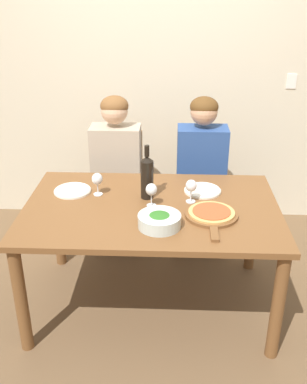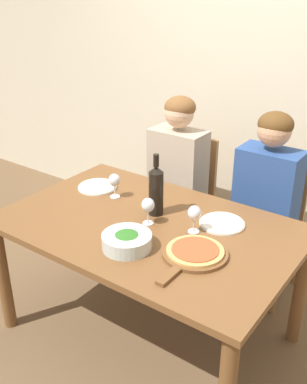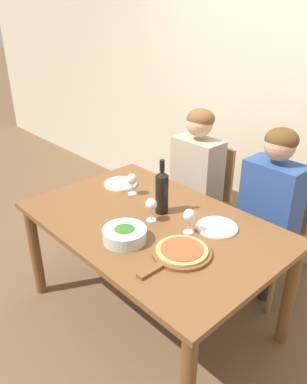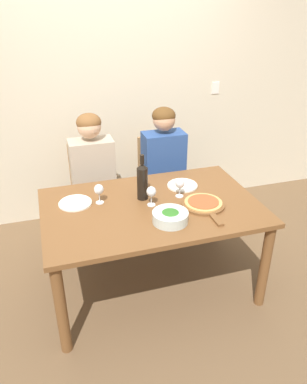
% 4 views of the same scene
% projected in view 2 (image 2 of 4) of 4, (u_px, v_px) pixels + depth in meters
% --- Properties ---
extents(ground_plane, '(40.00, 40.00, 0.00)m').
position_uv_depth(ground_plane, '(149.00, 331.00, 2.72)').
color(ground_plane, brown).
extents(back_wall, '(10.00, 0.06, 2.70)m').
position_uv_depth(back_wall, '(262.00, 72.00, 3.14)').
color(back_wall, beige).
rests_on(back_wall, ground).
extents(dining_table, '(1.58, 1.02, 0.75)m').
position_uv_depth(dining_table, '(148.00, 239.00, 2.45)').
color(dining_table, brown).
rests_on(dining_table, ground).
extents(chair_left, '(0.42, 0.42, 0.92)m').
position_uv_depth(chair_left, '(184.00, 194.00, 3.31)').
color(chair_left, '#9E7042').
rests_on(chair_left, ground).
extents(chair_right, '(0.42, 0.42, 0.92)m').
position_uv_depth(chair_right, '(269.00, 219.00, 2.96)').
color(chair_right, '#9E7042').
rests_on(chair_right, ground).
extents(person_woman, '(0.47, 0.51, 1.24)m').
position_uv_depth(person_woman, '(177.00, 167.00, 3.12)').
color(person_woman, '#28282D').
rests_on(person_woman, ground).
extents(person_man, '(0.47, 0.51, 1.24)m').
position_uv_depth(person_man, '(266.00, 190.00, 2.77)').
color(person_man, '#28282D').
rests_on(person_man, ground).
extents(wine_bottle, '(0.08, 0.08, 0.35)m').
position_uv_depth(wine_bottle, '(156.00, 190.00, 2.45)').
color(wine_bottle, black).
rests_on(wine_bottle, dining_table).
extents(broccoli_bowl, '(0.25, 0.25, 0.08)m').
position_uv_depth(broccoli_bowl, '(127.00, 241.00, 2.18)').
color(broccoli_bowl, silver).
rests_on(broccoli_bowl, dining_table).
extents(dinner_plate_left, '(0.24, 0.24, 0.02)m').
position_uv_depth(dinner_plate_left, '(97.00, 187.00, 2.82)').
color(dinner_plate_left, silver).
rests_on(dinner_plate_left, dining_table).
extents(dinner_plate_right, '(0.24, 0.24, 0.02)m').
position_uv_depth(dinner_plate_right, '(222.00, 223.00, 2.39)').
color(dinner_plate_right, silver).
rests_on(dinner_plate_right, dining_table).
extents(pizza_on_board, '(0.32, 0.46, 0.04)m').
position_uv_depth(pizza_on_board, '(194.00, 253.00, 2.12)').
color(pizza_on_board, brown).
rests_on(pizza_on_board, dining_table).
extents(wine_glass_left, '(0.07, 0.07, 0.15)m').
position_uv_depth(wine_glass_left, '(114.00, 181.00, 2.66)').
color(wine_glass_left, silver).
rests_on(wine_glass_left, dining_table).
extents(wine_glass_right, '(0.07, 0.07, 0.15)m').
position_uv_depth(wine_glass_right, '(194.00, 214.00, 2.28)').
color(wine_glass_right, silver).
rests_on(wine_glass_right, dining_table).
extents(wine_glass_centre, '(0.07, 0.07, 0.15)m').
position_uv_depth(wine_glass_centre, '(148.00, 206.00, 2.37)').
color(wine_glass_centre, silver).
rests_on(wine_glass_centre, dining_table).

